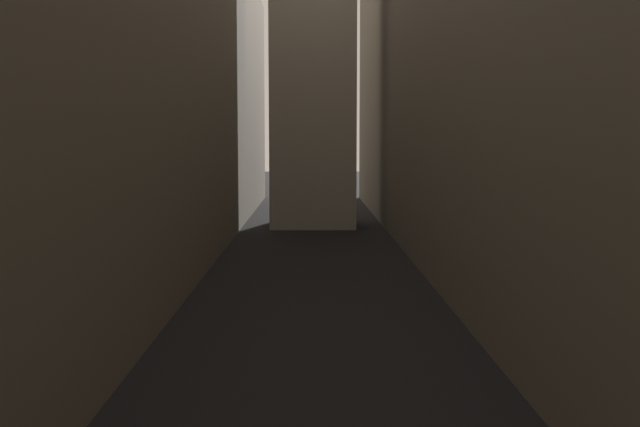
# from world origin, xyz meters

# --- Properties ---
(ground_plane) EXTENTS (264.00, 264.00, 0.00)m
(ground_plane) POSITION_xyz_m (0.00, 48.00, 0.00)
(ground_plane) COLOR black
(building_block_left) EXTENTS (14.64, 108.00, 21.84)m
(building_block_left) POSITION_xyz_m (-12.82, 50.00, 10.92)
(building_block_left) COLOR #756B5B
(building_block_left) RESTS_ON ground
(building_block_right) EXTENTS (12.58, 108.00, 23.27)m
(building_block_right) POSITION_xyz_m (11.79, 50.00, 11.63)
(building_block_right) COLOR #756B5B
(building_block_right) RESTS_ON ground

